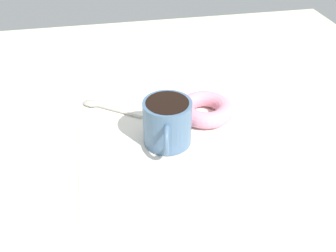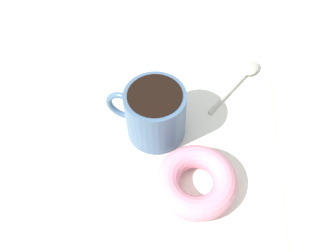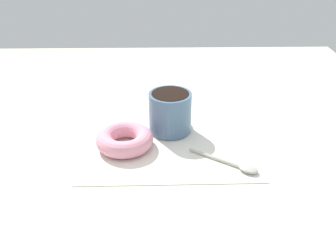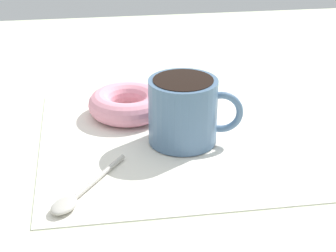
% 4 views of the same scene
% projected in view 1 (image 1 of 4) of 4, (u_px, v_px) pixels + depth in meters
% --- Properties ---
extents(ground_plane, '(1.20, 1.20, 0.02)m').
position_uv_depth(ground_plane, '(181.00, 139.00, 0.72)').
color(ground_plane, beige).
extents(napkin, '(0.34, 0.34, 0.00)m').
position_uv_depth(napkin, '(168.00, 135.00, 0.72)').
color(napkin, white).
rests_on(napkin, ground_plane).
extents(coffee_cup, '(0.09, 0.12, 0.09)m').
position_uv_depth(coffee_cup, '(167.00, 122.00, 0.67)').
color(coffee_cup, slate).
rests_on(coffee_cup, napkin).
extents(donut, '(0.11, 0.11, 0.03)m').
position_uv_depth(donut, '(205.00, 109.00, 0.75)').
color(donut, pink).
rests_on(donut, napkin).
extents(spoon, '(0.12, 0.09, 0.01)m').
position_uv_depth(spoon, '(99.00, 105.00, 0.79)').
color(spoon, '#B7B2A8').
rests_on(spoon, napkin).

